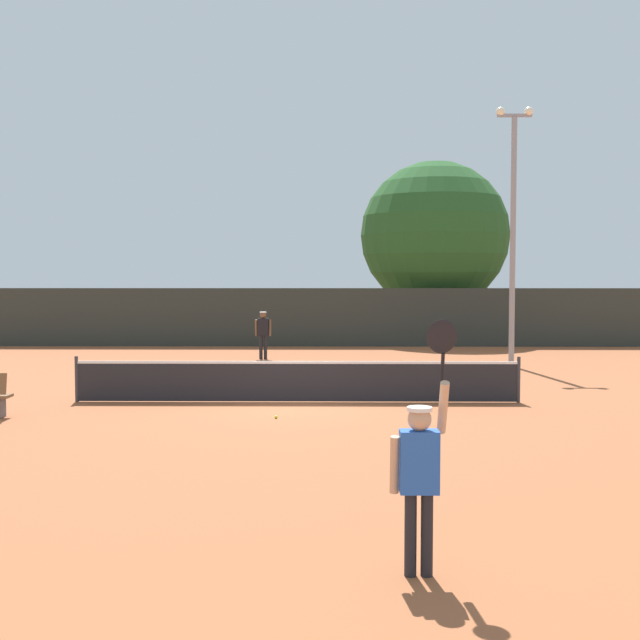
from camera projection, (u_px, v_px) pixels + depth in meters
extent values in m
plane|color=#9E5633|center=(297.00, 402.00, 18.46)|extent=(120.00, 120.00, 0.00)
cube|color=#232328|center=(297.00, 382.00, 18.44)|extent=(10.29, 0.03, 0.91)
cube|color=white|center=(297.00, 362.00, 18.41)|extent=(10.29, 0.04, 0.06)
cylinder|color=#333338|center=(77.00, 379.00, 18.49)|extent=(0.08, 0.08, 1.07)
cylinder|color=#333338|center=(519.00, 380.00, 18.37)|extent=(0.08, 0.08, 1.07)
cube|color=#2D332D|center=(311.00, 317.00, 32.97)|extent=(29.74, 0.12, 2.42)
cube|color=blue|center=(419.00, 462.00, 7.73)|extent=(0.38, 0.22, 0.61)
sphere|color=tan|center=(420.00, 419.00, 7.70)|extent=(0.23, 0.23, 0.23)
cylinder|color=white|center=(420.00, 409.00, 7.70)|extent=(0.25, 0.25, 0.04)
cylinder|color=black|center=(411.00, 534.00, 7.77)|extent=(0.12, 0.12, 0.83)
cylinder|color=black|center=(427.00, 534.00, 7.77)|extent=(0.12, 0.12, 0.83)
cylinder|color=tan|center=(395.00, 465.00, 7.73)|extent=(0.09, 0.18, 0.58)
cylinder|color=tan|center=(443.00, 408.00, 7.78)|extent=(0.09, 0.33, 0.56)
cylinder|color=black|center=(443.00, 366.00, 7.82)|extent=(0.04, 0.11, 0.28)
ellipsoid|color=black|center=(442.00, 337.00, 7.86)|extent=(0.30, 0.13, 0.36)
cube|color=black|center=(263.00, 327.00, 27.95)|extent=(0.38, 0.22, 0.61)
sphere|color=brown|center=(263.00, 315.00, 27.93)|extent=(0.23, 0.23, 0.23)
cylinder|color=white|center=(263.00, 312.00, 27.93)|extent=(0.25, 0.25, 0.04)
cylinder|color=black|center=(261.00, 347.00, 28.00)|extent=(0.12, 0.12, 0.83)
cylinder|color=black|center=(265.00, 347.00, 27.99)|extent=(0.12, 0.12, 0.83)
cylinder|color=brown|center=(256.00, 328.00, 27.96)|extent=(0.09, 0.18, 0.58)
cylinder|color=brown|center=(270.00, 328.00, 27.95)|extent=(0.09, 0.16, 0.58)
sphere|color=#CCE033|center=(276.00, 417.00, 16.34)|extent=(0.07, 0.07, 0.07)
cube|color=#4C4C51|center=(1.00, 407.00, 16.45)|extent=(0.08, 0.36, 0.45)
cylinder|color=gray|center=(513.00, 243.00, 25.50)|extent=(0.18, 0.18, 8.00)
cube|color=gray|center=(515.00, 115.00, 25.27)|extent=(1.10, 0.10, 0.10)
sphere|color=#F2EDCC|center=(500.00, 111.00, 25.27)|extent=(0.28, 0.28, 0.28)
sphere|color=#F2EDCC|center=(529.00, 111.00, 25.26)|extent=(0.28, 0.28, 0.28)
cylinder|color=brown|center=(434.00, 315.00, 36.33)|extent=(0.56, 0.56, 2.25)
sphere|color=#235123|center=(435.00, 235.00, 36.13)|extent=(6.73, 6.73, 6.73)
cube|color=black|center=(245.00, 324.00, 38.73)|extent=(2.43, 4.41, 0.90)
cube|color=#2D333D|center=(245.00, 308.00, 38.39)|extent=(1.97, 2.40, 0.64)
cylinder|color=black|center=(231.00, 328.00, 40.15)|extent=(0.22, 0.60, 0.60)
cylinder|color=black|center=(265.00, 328.00, 40.13)|extent=(0.22, 0.60, 0.60)
cylinder|color=black|center=(224.00, 332.00, 37.36)|extent=(0.22, 0.60, 0.60)
cylinder|color=black|center=(260.00, 332.00, 37.34)|extent=(0.22, 0.60, 0.60)
cube|color=#B7B7BC|center=(345.00, 320.00, 41.47)|extent=(2.07, 4.27, 0.90)
cube|color=#2D333D|center=(345.00, 306.00, 41.13)|extent=(1.79, 2.27, 0.64)
cylinder|color=black|center=(328.00, 324.00, 42.90)|extent=(0.22, 0.60, 0.60)
cylinder|color=black|center=(360.00, 325.00, 42.88)|extent=(0.22, 0.60, 0.60)
cylinder|color=black|center=(328.00, 328.00, 40.10)|extent=(0.22, 0.60, 0.60)
cylinder|color=black|center=(362.00, 328.00, 40.08)|extent=(0.22, 0.60, 0.60)
cube|color=navy|center=(509.00, 323.00, 39.03)|extent=(2.40, 4.40, 0.90)
cube|color=#2D333D|center=(510.00, 308.00, 38.69)|extent=(1.96, 2.39, 0.64)
cylinder|color=black|center=(486.00, 327.00, 40.45)|extent=(0.22, 0.60, 0.60)
cylinder|color=black|center=(519.00, 327.00, 40.43)|extent=(0.22, 0.60, 0.60)
cylinder|color=black|center=(497.00, 331.00, 37.66)|extent=(0.22, 0.60, 0.60)
cylinder|color=black|center=(533.00, 331.00, 37.64)|extent=(0.22, 0.60, 0.60)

